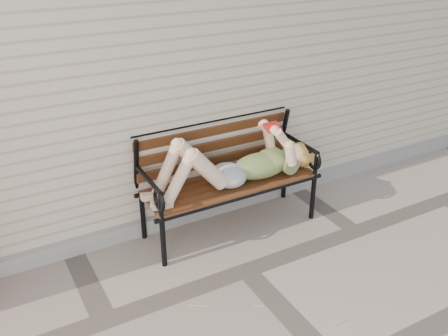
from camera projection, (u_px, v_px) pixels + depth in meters
ground at (246, 270)px, 4.32m from camera, size 80.00×80.00×0.00m
house_wall at (119, 33)px, 6.00m from camera, size 8.00×4.00×3.00m
foundation_strip at (197, 212)px, 5.04m from camera, size 8.00×0.10×0.15m
garden_bench at (225, 162)px, 4.72m from camera, size 1.83×0.73×1.18m
reading_woman at (234, 164)px, 4.59m from camera, size 1.73×0.39×0.54m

